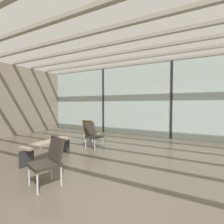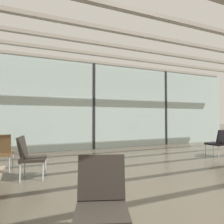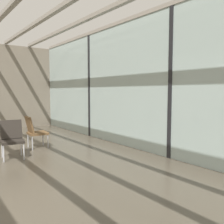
# 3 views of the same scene
# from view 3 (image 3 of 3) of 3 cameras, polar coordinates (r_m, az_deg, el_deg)

# --- Properties ---
(glass_curtain_wall) EXTENTS (14.00, 0.08, 3.43)m
(glass_curtain_wall) POSITION_cam_3_polar(r_m,az_deg,el_deg) (5.67, 13.91, 6.52)
(glass_curtain_wall) COLOR #A3B7B2
(glass_curtain_wall) RESTS_ON ground
(window_mullion_0) EXTENTS (0.10, 0.12, 3.43)m
(window_mullion_0) POSITION_cam_3_polar(r_m,az_deg,el_deg) (8.33, -5.20, 6.08)
(window_mullion_0) COLOR black
(window_mullion_0) RESTS_ON ground
(window_mullion_1) EXTENTS (0.10, 0.12, 3.43)m
(window_mullion_1) POSITION_cam_3_polar(r_m,az_deg,el_deg) (5.67, 13.91, 6.52)
(window_mullion_1) COLOR black
(window_mullion_1) RESTS_ON ground
(lounge_chair_0) EXTENTS (0.51, 0.55, 0.87)m
(lounge_chair_0) POSITION_cam_3_polar(r_m,az_deg,el_deg) (6.88, -17.93, -4.10)
(lounge_chair_0) COLOR brown
(lounge_chair_0) RESTS_ON ground
(lounge_chair_3) EXTENTS (0.59, 0.55, 0.87)m
(lounge_chair_3) POSITION_cam_3_polar(r_m,az_deg,el_deg) (6.07, -22.63, -5.43)
(lounge_chair_3) COLOR #28231E
(lounge_chair_3) RESTS_ON ground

